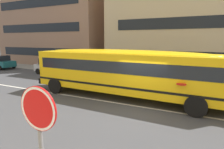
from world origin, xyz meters
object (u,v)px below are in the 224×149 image
at_px(school_bus, 126,70).
at_px(stop_sign_post, 40,128).
at_px(parked_car_teal_beside_sign, 0,62).
at_px(parked_car_silver_by_lamppost, 53,66).

xyz_separation_m(school_bus, stop_sign_post, (1.85, -8.54, 0.47)).
relative_size(parked_car_teal_beside_sign, parked_car_silver_by_lamppost, 1.00).
bearing_deg(stop_sign_post, school_bus, 102.21).
xyz_separation_m(parked_car_silver_by_lamppost, stop_sign_post, (11.78, -12.86, 1.39)).
height_order(school_bus, parked_car_silver_by_lamppost, school_bus).
bearing_deg(school_bus, stop_sign_post, -76.41).
bearing_deg(stop_sign_post, parked_car_teal_beside_sign, 147.70).
bearing_deg(school_bus, parked_car_teal_beside_sign, 168.27).
height_order(parked_car_teal_beside_sign, parked_car_silver_by_lamppost, same).
distance_m(school_bus, parked_car_teal_beside_sign, 18.96).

